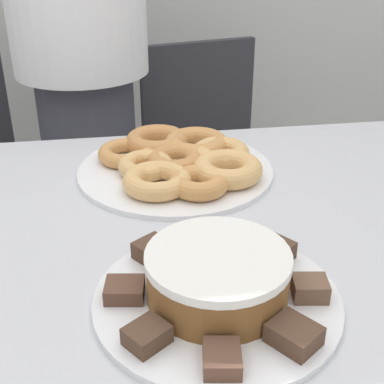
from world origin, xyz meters
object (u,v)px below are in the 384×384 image
Objects in this scene: frosted_cake at (218,275)px; plate_cake at (217,299)px; person_standing at (81,48)px; office_chair_right at (214,188)px; plate_donuts at (175,170)px.

plate_cake is at bearing 180.00° from frosted_cake.
office_chair_right is (0.39, 0.11, -0.51)m from person_standing.
plate_cake is (0.19, -0.93, -0.13)m from person_standing.
office_chair_right is 1.14m from frosted_cake.
frosted_cake is (-0.20, -1.04, 0.42)m from office_chair_right.
office_chair_right is 4.66× the size of frosted_cake.
office_chair_right is 0.77m from plate_donuts.
plate_donuts is 0.40m from frosted_cake.
frosted_cake is at bearing 0.00° from plate_cake.
person_standing is 0.95m from plate_cake.
office_chair_right is 2.27× the size of plate_donuts.
plate_cake is (-0.20, -1.04, 0.38)m from office_chair_right.
person_standing reaches higher than plate_donuts.
person_standing is 9.31× the size of frosted_cake.
office_chair_right reaches higher than frosted_cake.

